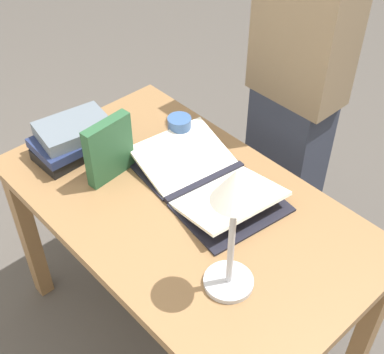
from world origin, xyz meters
TOP-DOWN VIEW (x-y plane):
  - ground_plane at (0.00, 0.00)m, footprint 12.00×12.00m
  - reading_desk at (0.00, 0.00)m, footprint 1.26×0.75m
  - open_book at (0.02, -0.11)m, footprint 0.57×0.39m
  - book_stack_tall at (0.46, 0.10)m, footprint 0.20×0.30m
  - book_standing_upright at (0.27, 0.09)m, footprint 0.06×0.18m
  - reading_lamp at (-0.32, 0.12)m, footprint 0.14×0.14m
  - coffee_mug at (0.26, -0.21)m, footprint 0.09×0.12m
  - person_reader at (0.11, -0.69)m, footprint 0.36×0.21m

SIDE VIEW (x-z plane):
  - ground_plane at x=0.00m, z-range 0.00..0.00m
  - reading_desk at x=0.00m, z-range 0.27..1.01m
  - open_book at x=0.02m, z-range 0.73..0.80m
  - coffee_mug at x=0.26m, z-range 0.74..0.84m
  - book_stack_tall at x=0.46m, z-range 0.74..0.87m
  - person_reader at x=0.11m, z-range -0.01..1.65m
  - book_standing_upright at x=0.27m, z-range 0.74..0.96m
  - reading_lamp at x=-0.32m, z-range 0.83..1.25m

